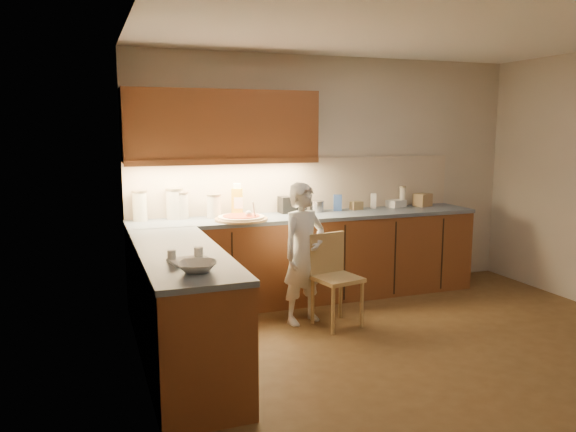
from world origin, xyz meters
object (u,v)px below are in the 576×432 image
at_px(child, 304,253).
at_px(toaster, 292,204).
at_px(pizza_on_board, 242,218).
at_px(oil_jug, 237,201).
at_px(wooden_chair, 333,272).

height_order(child, toaster, child).
distance_m(pizza_on_board, toaster, 0.72).
distance_m(child, toaster, 0.94).
xyz_separation_m(child, oil_jug, (-0.42, 0.80, 0.41)).
xyz_separation_m(oil_jug, toaster, (0.62, 0.05, -0.07)).
relative_size(pizza_on_board, oil_jug, 1.53).
distance_m(child, oil_jug, 0.99).
xyz_separation_m(child, wooden_chair, (0.24, -0.14, -0.17)).
bearing_deg(oil_jug, pizza_on_board, -96.15).
relative_size(pizza_on_board, child, 0.39).
bearing_deg(toaster, oil_jug, -178.21).
bearing_deg(toaster, wooden_chair, -90.30).
bearing_deg(pizza_on_board, wooden_chair, -44.75).
xyz_separation_m(pizza_on_board, wooden_chair, (0.69, -0.68, -0.45)).
height_order(pizza_on_board, toaster, pizza_on_board).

